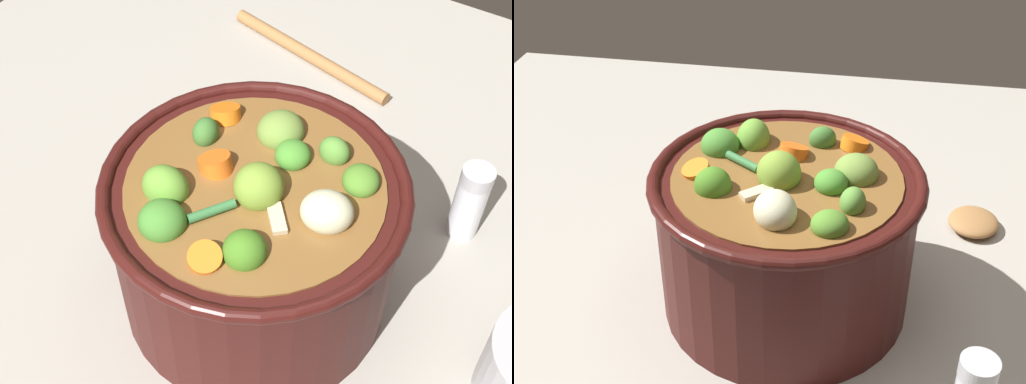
% 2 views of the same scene
% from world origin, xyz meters
% --- Properties ---
extents(ground_plane, '(1.10, 1.10, 0.00)m').
position_xyz_m(ground_plane, '(0.00, 0.00, 0.00)').
color(ground_plane, '#9E998E').
extents(cooking_pot, '(0.26, 0.26, 0.18)m').
position_xyz_m(cooking_pot, '(-0.00, -0.00, 0.08)').
color(cooking_pot, '#38110F').
rests_on(cooking_pot, ground_plane).
extents(wooden_spoon, '(0.20, 0.24, 0.02)m').
position_xyz_m(wooden_spoon, '(0.26, 0.14, 0.01)').
color(wooden_spoon, '#9B6A3C').
rests_on(wooden_spoon, ground_plane).
extents(salt_shaker, '(0.03, 0.03, 0.09)m').
position_xyz_m(salt_shaker, '(0.17, -0.14, 0.04)').
color(salt_shaker, silver).
rests_on(salt_shaker, ground_plane).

